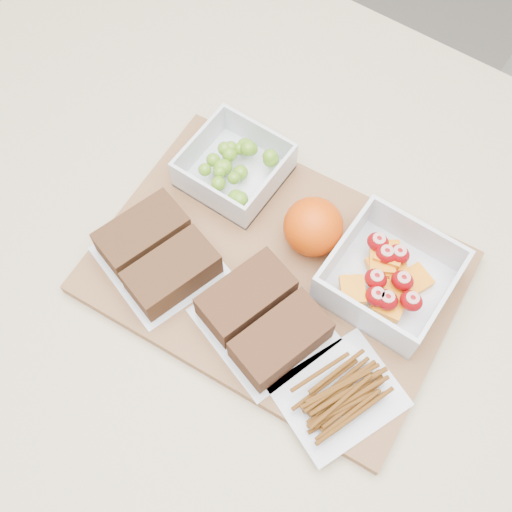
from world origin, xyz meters
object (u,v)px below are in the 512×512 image
(grape_container, at_px, (236,167))
(sandwich_bag_left, at_px, (157,254))
(sandwich_bag_center, at_px, (263,319))
(fruit_container, at_px, (389,278))
(pretzel_bag, at_px, (340,392))
(cutting_board, at_px, (275,272))
(orange, at_px, (313,227))

(grape_container, height_order, sandwich_bag_left, grape_container)
(sandwich_bag_left, height_order, sandwich_bag_center, same)
(fruit_container, height_order, sandwich_bag_center, fruit_container)
(sandwich_bag_center, bearing_deg, fruit_container, 53.73)
(sandwich_bag_left, distance_m, sandwich_bag_center, 0.15)
(grape_container, relative_size, pretzel_bag, 0.73)
(fruit_container, xyz_separation_m, pretzel_bag, (0.02, -0.14, -0.01))
(cutting_board, bearing_deg, fruit_container, 21.32)
(orange, bearing_deg, sandwich_bag_left, -136.61)
(orange, height_order, pretzel_bag, orange)
(cutting_board, height_order, grape_container, grape_container)
(orange, distance_m, sandwich_bag_left, 0.19)
(cutting_board, bearing_deg, orange, 71.47)
(orange, bearing_deg, sandwich_bag_center, -83.64)
(sandwich_bag_left, relative_size, pretzel_bag, 1.06)
(grape_container, xyz_separation_m, pretzel_bag, (0.26, -0.17, -0.01))
(cutting_board, relative_size, sandwich_bag_center, 2.47)
(grape_container, xyz_separation_m, orange, (0.13, -0.02, 0.01))
(sandwich_bag_left, bearing_deg, pretzel_bag, -3.62)
(sandwich_bag_left, bearing_deg, orange, 43.39)
(sandwich_bag_center, bearing_deg, grape_container, 134.05)
(orange, distance_m, sandwich_bag_center, 0.13)
(fruit_container, distance_m, orange, 0.11)
(grape_container, xyz_separation_m, fruit_container, (0.24, -0.03, 0.00))
(sandwich_bag_left, bearing_deg, sandwich_bag_center, 1.46)
(grape_container, height_order, fruit_container, fruit_container)
(cutting_board, xyz_separation_m, sandwich_bag_left, (-0.12, -0.07, 0.03))
(grape_container, bearing_deg, sandwich_bag_left, -91.91)
(cutting_board, relative_size, pretzel_bag, 2.65)
(grape_container, bearing_deg, orange, -10.78)
(cutting_board, height_order, sandwich_bag_left, sandwich_bag_left)
(cutting_board, height_order, orange, orange)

